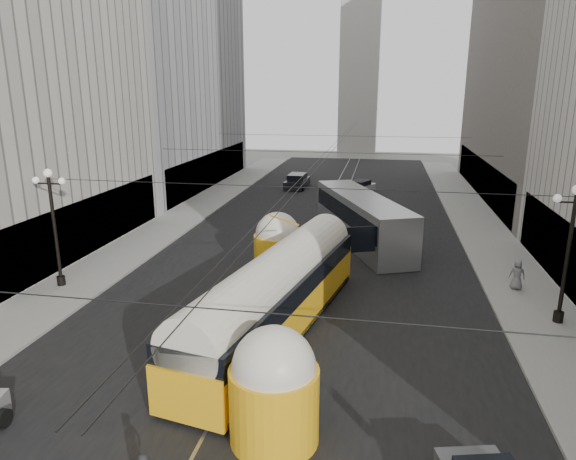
% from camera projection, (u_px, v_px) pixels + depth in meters
% --- Properties ---
extents(road, '(20.00, 85.00, 0.02)m').
position_uv_depth(road, '(322.00, 230.00, 39.57)').
color(road, black).
rests_on(road, ground).
extents(sidewalk_left, '(4.00, 72.00, 0.15)m').
position_uv_depth(sidewalk_left, '(191.00, 212.00, 44.98)').
color(sidewalk_left, gray).
rests_on(sidewalk_left, ground).
extents(sidewalk_right, '(4.00, 72.00, 0.15)m').
position_uv_depth(sidewalk_right, '(478.00, 225.00, 40.75)').
color(sidewalk_right, gray).
rests_on(sidewalk_right, ground).
extents(rail_left, '(0.12, 85.00, 0.04)m').
position_uv_depth(rail_left, '(313.00, 229.00, 39.70)').
color(rail_left, gray).
rests_on(rail_left, ground).
extents(rail_right, '(0.12, 85.00, 0.04)m').
position_uv_depth(rail_right, '(332.00, 230.00, 39.44)').
color(rail_right, gray).
rests_on(rail_right, ground).
extents(building_left_far, '(12.60, 28.60, 28.60)m').
position_uv_depth(building_left_far, '(154.00, 51.00, 53.99)').
color(building_left_far, '#999999').
rests_on(building_left_far, ground).
extents(building_right_far, '(12.60, 32.60, 32.60)m').
position_uv_depth(building_right_far, '(565.00, 22.00, 46.42)').
color(building_right_far, '#514C47').
rests_on(building_right_far, ground).
extents(distant_tower, '(6.00, 6.00, 31.36)m').
position_uv_depth(distant_tower, '(360.00, 60.00, 80.63)').
color(distant_tower, '#B2AFA8').
rests_on(distant_tower, ground).
extents(lamppost_left_mid, '(1.86, 0.44, 6.37)m').
position_uv_depth(lamppost_left_mid, '(54.00, 221.00, 27.05)').
color(lamppost_left_mid, black).
rests_on(lamppost_left_mid, sidewalk_left).
extents(lamppost_right_mid, '(1.86, 0.44, 6.37)m').
position_uv_depth(lamppost_right_mid, '(569.00, 247.00, 22.61)').
color(lamppost_right_mid, black).
rests_on(lamppost_right_mid, sidewalk_right).
extents(catenary, '(25.00, 72.00, 0.23)m').
position_uv_depth(catenary, '(324.00, 155.00, 37.03)').
color(catenary, black).
rests_on(catenary, ground).
extents(streetcar, '(5.57, 17.04, 3.80)m').
position_uv_depth(streetcar, '(276.00, 293.00, 22.41)').
color(streetcar, '#F5AE15').
rests_on(streetcar, ground).
extents(city_bus, '(7.58, 13.61, 3.33)m').
position_uv_depth(city_bus, '(362.00, 217.00, 35.81)').
color(city_bus, gray).
rests_on(city_bus, ground).
extents(sedan_white_far, '(3.28, 4.45, 1.30)m').
position_uv_depth(sedan_white_far, '(360.00, 187.00, 53.48)').
color(sedan_white_far, white).
rests_on(sedan_white_far, ground).
extents(sedan_dark_far, '(2.23, 4.96, 1.54)m').
position_uv_depth(sedan_dark_far, '(297.00, 181.00, 56.18)').
color(sedan_dark_far, black).
rests_on(sedan_dark_far, ground).
extents(pedestrian_sidewalk_right, '(0.86, 0.59, 1.64)m').
position_uv_depth(pedestrian_sidewalk_right, '(517.00, 274.00, 27.20)').
color(pedestrian_sidewalk_right, slate).
rests_on(pedestrian_sidewalk_right, sidewalk_right).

